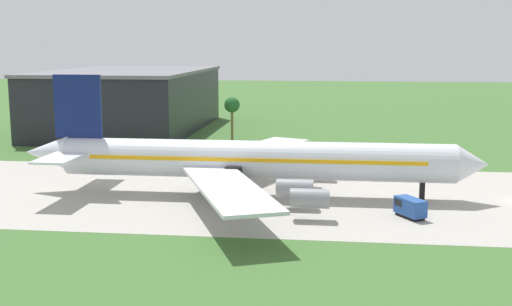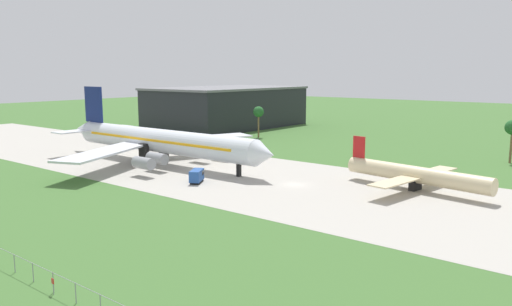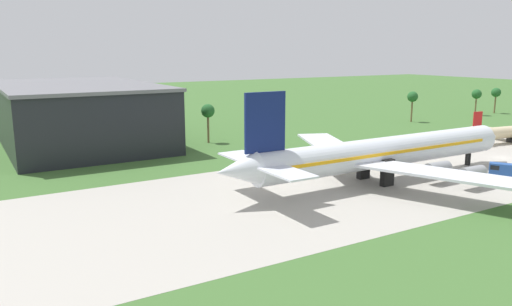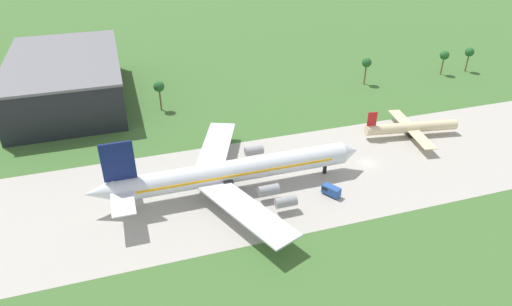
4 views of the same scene
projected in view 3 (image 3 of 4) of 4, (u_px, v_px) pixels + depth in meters
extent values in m
plane|color=#3D662D|center=(502.00, 158.00, 114.81)|extent=(600.00, 600.00, 0.00)
cube|color=#A8A399|center=(502.00, 158.00, 114.80)|extent=(320.00, 44.00, 0.02)
cylinder|color=silver|center=(387.00, 152.00, 93.91)|extent=(57.72, 5.63, 5.63)
cone|color=silver|center=(490.00, 137.00, 109.60)|extent=(4.51, 5.52, 5.52)
cone|color=silver|center=(237.00, 170.00, 77.50)|extent=(7.04, 5.35, 5.35)
cube|color=#EFA314|center=(387.00, 150.00, 93.83)|extent=(49.06, 5.75, 0.56)
cube|color=navy|center=(265.00, 122.00, 78.67)|extent=(7.32, 0.50, 9.58)
cube|color=silver|center=(264.00, 164.00, 79.90)|extent=(5.07, 22.53, 0.30)
cube|color=silver|center=(443.00, 174.00, 81.11)|extent=(17.53, 29.33, 0.44)
cube|color=silver|center=(330.00, 146.00, 105.19)|extent=(17.53, 29.33, 0.44)
cylinder|color=gray|center=(438.00, 169.00, 91.89)|extent=(5.07, 2.53, 2.53)
cylinder|color=gray|center=(472.00, 173.00, 88.31)|extent=(5.07, 2.53, 2.53)
cylinder|color=gray|center=(384.00, 156.00, 103.24)|extent=(5.07, 2.53, 2.53)
cylinder|color=gray|center=(373.00, 150.00, 109.12)|extent=(5.07, 2.53, 2.53)
cube|color=black|center=(468.00, 154.00, 106.75)|extent=(0.70, 0.90, 4.95)
cube|color=black|center=(387.00, 173.00, 90.47)|extent=(2.40, 1.20, 4.95)
cube|color=black|center=(364.00, 166.00, 95.67)|extent=(2.40, 1.20, 4.95)
cube|color=red|center=(478.00, 120.00, 127.50)|extent=(2.83, 0.67, 4.39)
cube|color=black|center=(501.00, 175.00, 97.65)|extent=(3.54, 4.27, 0.40)
cube|color=#234C99|center=(502.00, 169.00, 97.39)|extent=(4.06, 4.97, 2.20)
cube|color=black|center=(495.00, 167.00, 97.91)|extent=(2.57, 2.42, 0.90)
cube|color=black|center=(77.00, 115.00, 131.74)|extent=(36.00, 60.00, 14.96)
cube|color=slate|center=(75.00, 85.00, 130.15)|extent=(36.72, 61.20, 0.80)
cylinder|color=brown|center=(476.00, 105.00, 189.23)|extent=(0.56, 0.56, 7.46)
sphere|color=#235B28|center=(477.00, 94.00, 188.36)|extent=(3.60, 3.60, 3.60)
cylinder|color=brown|center=(208.00, 128.00, 132.57)|extent=(0.56, 0.56, 7.99)
sphere|color=#235B28|center=(208.00, 111.00, 131.64)|extent=(3.60, 3.60, 3.60)
cylinder|color=brown|center=(412.00, 110.00, 171.63)|extent=(0.56, 0.56, 8.10)
sphere|color=#235B28|center=(413.00, 97.00, 170.69)|extent=(3.60, 3.60, 3.60)
cylinder|color=brown|center=(495.00, 104.00, 195.24)|extent=(0.56, 0.56, 7.56)
sphere|color=#235B28|center=(496.00, 92.00, 194.36)|extent=(3.60, 3.60, 3.60)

